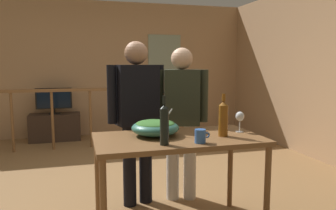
% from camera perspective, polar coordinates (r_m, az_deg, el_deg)
% --- Properties ---
extents(ground_plane, '(7.97, 7.97, 0.00)m').
position_cam_1_polar(ground_plane, '(3.87, -7.65, -14.26)').
color(ground_plane, olive).
extents(back_wall, '(5.92, 0.10, 2.61)m').
position_cam_1_polar(back_wall, '(6.66, -11.50, 6.17)').
color(back_wall, tan).
rests_on(back_wall, ground_plane).
extents(side_wall_right, '(0.10, 4.60, 2.61)m').
position_cam_1_polar(side_wall_right, '(5.65, 21.97, 5.62)').
color(side_wall_right, tan).
rests_on(side_wall_right, ground_plane).
extents(framed_picture, '(0.68, 0.03, 0.85)m').
position_cam_1_polar(framed_picture, '(6.81, -0.61, 8.54)').
color(framed_picture, gray).
extents(stair_railing, '(3.74, 0.10, 1.06)m').
position_cam_1_polar(stair_railing, '(5.66, -14.20, -0.52)').
color(stair_railing, brown).
rests_on(stair_railing, ground_plane).
extents(tv_console, '(0.90, 0.40, 0.50)m').
position_cam_1_polar(tv_console, '(6.41, -19.02, -3.65)').
color(tv_console, '#38281E').
rests_on(tv_console, ground_plane).
extents(flat_screen_tv, '(0.63, 0.12, 0.48)m').
position_cam_1_polar(flat_screen_tv, '(6.30, -19.24, 1.01)').
color(flat_screen_tv, black).
rests_on(flat_screen_tv, tv_console).
extents(serving_table, '(1.36, 0.74, 0.82)m').
position_cam_1_polar(serving_table, '(2.73, 1.79, -7.31)').
color(serving_table, brown).
rests_on(serving_table, ground_plane).
extents(salad_bowl, '(0.40, 0.40, 0.23)m').
position_cam_1_polar(salad_bowl, '(2.74, -2.23, -3.84)').
color(salad_bowl, '#337060').
rests_on(salad_bowl, serving_table).
extents(wine_glass, '(0.08, 0.08, 0.18)m').
position_cam_1_polar(wine_glass, '(2.93, 12.40, -2.11)').
color(wine_glass, silver).
rests_on(wine_glass, serving_table).
extents(wine_bottle_dark, '(0.07, 0.07, 0.37)m').
position_cam_1_polar(wine_bottle_dark, '(2.41, -0.63, -3.32)').
color(wine_bottle_dark, black).
rests_on(wine_bottle_dark, serving_table).
extents(wine_bottle_amber, '(0.08, 0.08, 0.35)m').
position_cam_1_polar(wine_bottle_amber, '(2.74, 9.60, -2.26)').
color(wine_bottle_amber, brown).
rests_on(wine_bottle_amber, serving_table).
extents(mug_blue, '(0.12, 0.08, 0.10)m').
position_cam_1_polar(mug_blue, '(2.50, 5.66, -5.41)').
color(mug_blue, '#3866B2').
rests_on(mug_blue, serving_table).
extents(person_standing_left, '(0.58, 0.31, 1.63)m').
position_cam_1_polar(person_standing_left, '(3.23, -5.46, -0.80)').
color(person_standing_left, black).
rests_on(person_standing_left, ground_plane).
extents(person_standing_right, '(0.53, 0.29, 1.57)m').
position_cam_1_polar(person_standing_right, '(3.35, 2.37, -1.32)').
color(person_standing_right, beige).
rests_on(person_standing_right, ground_plane).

